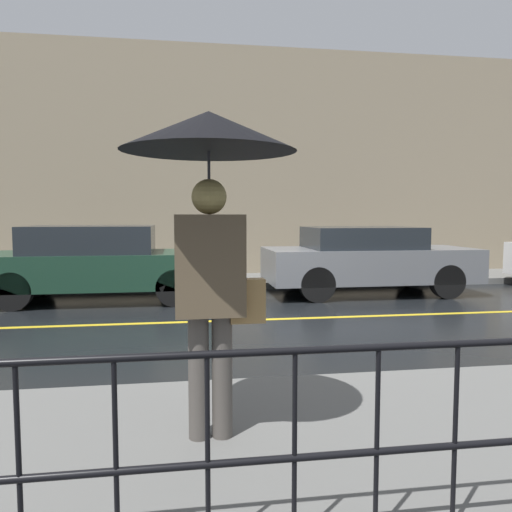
# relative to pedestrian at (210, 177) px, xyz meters

# --- Properties ---
(ground_plane) EXTENTS (80.00, 80.00, 0.00)m
(ground_plane) POSITION_rel_pedestrian_xyz_m (1.31, 4.50, -1.94)
(ground_plane) COLOR black
(sidewalk_near) EXTENTS (28.00, 2.65, 0.15)m
(sidewalk_near) POSITION_rel_pedestrian_xyz_m (1.31, -0.12, -1.86)
(sidewalk_near) COLOR #60605E
(sidewalk_near) RESTS_ON ground_plane
(sidewalk_far) EXTENTS (28.00, 2.02, 0.15)m
(sidewalk_far) POSITION_rel_pedestrian_xyz_m (1.31, 8.80, -1.86)
(sidewalk_far) COLOR #60605E
(sidewalk_far) RESTS_ON ground_plane
(lane_marking) EXTENTS (25.20, 0.12, 0.01)m
(lane_marking) POSITION_rel_pedestrian_xyz_m (1.31, 4.50, -1.93)
(lane_marking) COLOR gold
(lane_marking) RESTS_ON ground_plane
(building_storefront) EXTENTS (28.00, 0.30, 6.10)m
(building_storefront) POSITION_rel_pedestrian_xyz_m (1.31, 9.96, 1.11)
(building_storefront) COLOR gray
(building_storefront) RESTS_ON ground_plane
(railing_foreground) EXTENTS (12.00, 0.04, 0.94)m
(railing_foreground) POSITION_rel_pedestrian_xyz_m (1.31, -1.19, -1.19)
(railing_foreground) COLOR black
(railing_foreground) RESTS_ON sidewalk_near
(pedestrian) EXTENTS (1.17, 1.17, 2.22)m
(pedestrian) POSITION_rel_pedestrian_xyz_m (0.00, 0.00, 0.00)
(pedestrian) COLOR #4C4742
(pedestrian) RESTS_ON sidewalk_near
(car_dark_green) EXTENTS (4.58, 1.85, 1.49)m
(car_dark_green) POSITION_rel_pedestrian_xyz_m (-1.76, 6.77, -1.17)
(car_dark_green) COLOR #193828
(car_dark_green) RESTS_ON ground_plane
(car_grey) EXTENTS (4.41, 1.82, 1.44)m
(car_grey) POSITION_rel_pedestrian_xyz_m (3.77, 6.77, -1.18)
(car_grey) COLOR slate
(car_grey) RESTS_ON ground_plane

